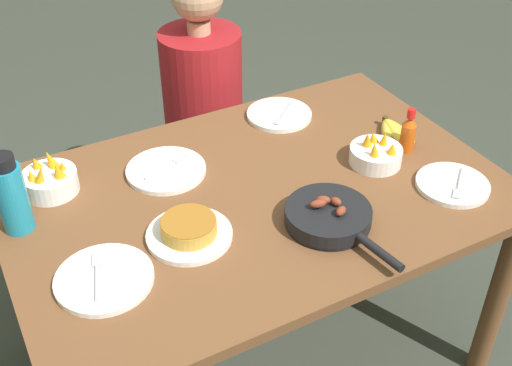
{
  "coord_description": "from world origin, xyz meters",
  "views": [
    {
      "loc": [
        -0.72,
        -1.34,
        1.91
      ],
      "look_at": [
        0.0,
        0.0,
        0.78
      ],
      "focal_mm": 45.0,
      "sensor_mm": 36.0,
      "label": 1
    }
  ],
  "objects_px": {
    "empty_plate_far_right": "(279,115)",
    "fruit_bowl_citrus": "(50,180)",
    "water_bottle": "(11,195)",
    "skillet": "(329,217)",
    "empty_plate_near_front": "(166,170)",
    "empty_plate_far_left": "(104,279)",
    "banana_bunch": "(393,131)",
    "frittata_plate_center": "(189,231)",
    "fruit_bowl_mango": "(376,154)",
    "person_figure": "(205,135)",
    "empty_plate_mid_edge": "(453,185)",
    "hot_sauce_bottle": "(408,133)"
  },
  "relations": [
    {
      "from": "banana_bunch",
      "to": "person_figure",
      "type": "relative_size",
      "value": 0.15
    },
    {
      "from": "empty_plate_far_left",
      "to": "fruit_bowl_mango",
      "type": "relative_size",
      "value": 1.52
    },
    {
      "from": "empty_plate_near_front",
      "to": "empty_plate_far_left",
      "type": "bearing_deg",
      "value": -130.6
    },
    {
      "from": "water_bottle",
      "to": "skillet",
      "type": "bearing_deg",
      "value": -27.4
    },
    {
      "from": "person_figure",
      "to": "fruit_bowl_citrus",
      "type": "bearing_deg",
      "value": -146.94
    },
    {
      "from": "skillet",
      "to": "fruit_bowl_citrus",
      "type": "relative_size",
      "value": 2.43
    },
    {
      "from": "empty_plate_far_left",
      "to": "fruit_bowl_citrus",
      "type": "bearing_deg",
      "value": 92.83
    },
    {
      "from": "frittata_plate_center",
      "to": "empty_plate_far_right",
      "type": "distance_m",
      "value": 0.7
    },
    {
      "from": "empty_plate_far_right",
      "to": "fruit_bowl_citrus",
      "type": "bearing_deg",
      "value": -176.29
    },
    {
      "from": "frittata_plate_center",
      "to": "empty_plate_mid_edge",
      "type": "distance_m",
      "value": 0.81
    },
    {
      "from": "hot_sauce_bottle",
      "to": "person_figure",
      "type": "distance_m",
      "value": 0.93
    },
    {
      "from": "water_bottle",
      "to": "person_figure",
      "type": "distance_m",
      "value": 1.07
    },
    {
      "from": "banana_bunch",
      "to": "water_bottle",
      "type": "bearing_deg",
      "value": 174.73
    },
    {
      "from": "empty_plate_far_left",
      "to": "water_bottle",
      "type": "relative_size",
      "value": 1.05
    },
    {
      "from": "empty_plate_near_front",
      "to": "person_figure",
      "type": "distance_m",
      "value": 0.69
    },
    {
      "from": "empty_plate_mid_edge",
      "to": "water_bottle",
      "type": "relative_size",
      "value": 0.92
    },
    {
      "from": "banana_bunch",
      "to": "fruit_bowl_mango",
      "type": "relative_size",
      "value": 1.05
    },
    {
      "from": "banana_bunch",
      "to": "fruit_bowl_citrus",
      "type": "distance_m",
      "value": 1.11
    },
    {
      "from": "frittata_plate_center",
      "to": "fruit_bowl_citrus",
      "type": "bearing_deg",
      "value": 125.48
    },
    {
      "from": "empty_plate_near_front",
      "to": "person_figure",
      "type": "relative_size",
      "value": 0.21
    },
    {
      "from": "skillet",
      "to": "empty_plate_far_right",
      "type": "distance_m",
      "value": 0.6
    },
    {
      "from": "skillet",
      "to": "fruit_bowl_citrus",
      "type": "xyz_separation_m",
      "value": [
        -0.64,
        0.52,
        0.01
      ]
    },
    {
      "from": "hot_sauce_bottle",
      "to": "person_figure",
      "type": "relative_size",
      "value": 0.13
    },
    {
      "from": "frittata_plate_center",
      "to": "person_figure",
      "type": "bearing_deg",
      "value": 63.55
    },
    {
      "from": "skillet",
      "to": "fruit_bowl_citrus",
      "type": "height_order",
      "value": "fruit_bowl_citrus"
    },
    {
      "from": "person_figure",
      "to": "empty_plate_mid_edge",
      "type": "bearing_deg",
      "value": -69.75
    },
    {
      "from": "empty_plate_far_left",
      "to": "water_bottle",
      "type": "height_order",
      "value": "water_bottle"
    },
    {
      "from": "fruit_bowl_mango",
      "to": "empty_plate_far_left",
      "type": "bearing_deg",
      "value": -173.72
    },
    {
      "from": "empty_plate_near_front",
      "to": "empty_plate_far_left",
      "type": "xyz_separation_m",
      "value": [
        -0.31,
        -0.37,
        -0.0
      ]
    },
    {
      "from": "empty_plate_far_left",
      "to": "empty_plate_far_right",
      "type": "height_order",
      "value": "same"
    },
    {
      "from": "empty_plate_far_right",
      "to": "fruit_bowl_citrus",
      "type": "xyz_separation_m",
      "value": [
        -0.81,
        -0.05,
        0.03
      ]
    },
    {
      "from": "empty_plate_mid_edge",
      "to": "water_bottle",
      "type": "xyz_separation_m",
      "value": [
        -1.19,
        0.43,
        0.1
      ]
    },
    {
      "from": "skillet",
      "to": "fruit_bowl_mango",
      "type": "distance_m",
      "value": 0.35
    },
    {
      "from": "frittata_plate_center",
      "to": "skillet",
      "type": "bearing_deg",
      "value": -20.16
    },
    {
      "from": "frittata_plate_center",
      "to": "person_figure",
      "type": "distance_m",
      "value": 0.98
    },
    {
      "from": "banana_bunch",
      "to": "skillet",
      "type": "distance_m",
      "value": 0.53
    },
    {
      "from": "fruit_bowl_citrus",
      "to": "person_figure",
      "type": "height_order",
      "value": "person_figure"
    },
    {
      "from": "banana_bunch",
      "to": "skillet",
      "type": "xyz_separation_m",
      "value": [
        -0.45,
        -0.28,
        0.01
      ]
    },
    {
      "from": "skillet",
      "to": "empty_plate_near_front",
      "type": "height_order",
      "value": "skillet"
    },
    {
      "from": "empty_plate_mid_edge",
      "to": "fruit_bowl_citrus",
      "type": "distance_m",
      "value": 1.2
    },
    {
      "from": "empty_plate_far_left",
      "to": "hot_sauce_bottle",
      "type": "bearing_deg",
      "value": 6.06
    },
    {
      "from": "empty_plate_near_front",
      "to": "fruit_bowl_citrus",
      "type": "distance_m",
      "value": 0.35
    },
    {
      "from": "hot_sauce_bottle",
      "to": "fruit_bowl_mango",
      "type": "bearing_deg",
      "value": -175.51
    },
    {
      "from": "frittata_plate_center",
      "to": "empty_plate_near_front",
      "type": "distance_m",
      "value": 0.32
    },
    {
      "from": "empty_plate_far_right",
      "to": "person_figure",
      "type": "distance_m",
      "value": 0.5
    },
    {
      "from": "empty_plate_near_front",
      "to": "empty_plate_mid_edge",
      "type": "height_order",
      "value": "same"
    },
    {
      "from": "frittata_plate_center",
      "to": "fruit_bowl_citrus",
      "type": "height_order",
      "value": "fruit_bowl_citrus"
    },
    {
      "from": "skillet",
      "to": "frittata_plate_center",
      "type": "height_order",
      "value": "skillet"
    },
    {
      "from": "water_bottle",
      "to": "hot_sauce_bottle",
      "type": "distance_m",
      "value": 1.21
    },
    {
      "from": "empty_plate_far_right",
      "to": "person_figure",
      "type": "relative_size",
      "value": 0.19
    }
  ]
}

